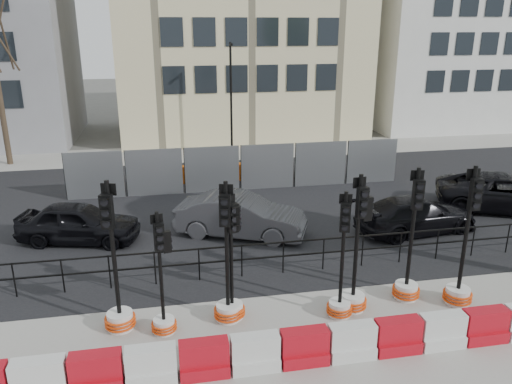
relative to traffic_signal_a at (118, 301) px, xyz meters
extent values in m
plane|color=#51514C|center=(4.42, 0.80, -0.76)|extent=(120.00, 120.00, 0.00)
cube|color=gray|center=(4.42, -2.20, -0.75)|extent=(40.00, 6.00, 0.02)
cube|color=black|center=(4.42, 7.80, -0.74)|extent=(40.00, 14.00, 0.03)
cube|color=gray|center=(4.42, 16.80, -0.75)|extent=(40.00, 4.00, 0.02)
cube|color=silver|center=(21.42, 22.80, 7.24)|extent=(12.00, 9.00, 16.00)
cylinder|color=black|center=(-2.78, 2.00, -0.26)|extent=(0.04, 0.04, 1.00)
cylinder|color=black|center=(-1.58, 2.00, -0.26)|extent=(0.04, 0.04, 1.00)
cylinder|color=black|center=(-0.38, 2.00, -0.26)|extent=(0.04, 0.04, 1.00)
cylinder|color=black|center=(0.82, 2.00, -0.26)|extent=(0.04, 0.04, 1.00)
cylinder|color=black|center=(2.02, 2.00, -0.26)|extent=(0.04, 0.04, 1.00)
cylinder|color=black|center=(3.22, 2.00, -0.26)|extent=(0.04, 0.04, 1.00)
cylinder|color=black|center=(4.42, 2.00, -0.26)|extent=(0.04, 0.04, 1.00)
cylinder|color=black|center=(5.62, 2.00, -0.26)|extent=(0.04, 0.04, 1.00)
cylinder|color=black|center=(6.82, 2.00, -0.26)|extent=(0.04, 0.04, 1.00)
cylinder|color=black|center=(8.02, 2.00, -0.26)|extent=(0.04, 0.04, 1.00)
cylinder|color=black|center=(9.22, 2.00, -0.26)|extent=(0.04, 0.04, 1.00)
cylinder|color=black|center=(10.42, 2.00, -0.26)|extent=(0.04, 0.04, 1.00)
cylinder|color=black|center=(11.62, 2.00, -0.26)|extent=(0.04, 0.04, 1.00)
cube|color=black|center=(4.42, 2.00, 0.22)|extent=(18.00, 0.04, 0.04)
cube|color=black|center=(4.42, 2.00, -0.21)|extent=(18.00, 0.04, 0.04)
cube|color=gray|center=(-1.58, 9.80, 0.24)|extent=(2.30, 0.05, 2.00)
cylinder|color=black|center=(-2.73, 9.80, 0.24)|extent=(0.05, 0.05, 2.00)
cube|color=gray|center=(0.82, 9.80, 0.24)|extent=(2.30, 0.05, 2.00)
cylinder|color=black|center=(-0.33, 9.80, 0.24)|extent=(0.05, 0.05, 2.00)
cube|color=gray|center=(3.22, 9.80, 0.24)|extent=(2.30, 0.05, 2.00)
cylinder|color=black|center=(2.07, 9.80, 0.24)|extent=(0.05, 0.05, 2.00)
cube|color=gray|center=(5.62, 9.80, 0.24)|extent=(2.30, 0.05, 2.00)
cylinder|color=black|center=(4.47, 9.80, 0.24)|extent=(0.05, 0.05, 2.00)
cube|color=gray|center=(8.02, 9.80, 0.24)|extent=(2.30, 0.05, 2.00)
cylinder|color=black|center=(6.87, 9.80, 0.24)|extent=(0.05, 0.05, 2.00)
cube|color=gray|center=(10.42, 9.80, 0.24)|extent=(2.30, 0.05, 2.00)
cylinder|color=black|center=(9.27, 9.80, 0.24)|extent=(0.05, 0.05, 2.00)
cube|color=#E35E0F|center=(0.42, 11.30, -0.36)|extent=(1.00, 0.40, 0.80)
cube|color=#E35E0F|center=(2.42, 11.30, -0.36)|extent=(1.00, 0.40, 0.80)
cube|color=#E35E0F|center=(4.42, 11.30, -0.36)|extent=(1.00, 0.40, 0.80)
cube|color=#E35E0F|center=(6.42, 11.30, -0.36)|extent=(1.00, 0.40, 0.80)
cube|color=#E35E0F|center=(8.42, 11.30, -0.36)|extent=(1.00, 0.40, 0.80)
cylinder|color=black|center=(4.92, 15.80, 2.24)|extent=(0.12, 0.12, 6.00)
cube|color=black|center=(4.92, 15.55, 5.14)|extent=(0.12, 0.50, 0.12)
cylinder|color=#473828|center=(-6.58, 16.30, 2.39)|extent=(0.28, 0.28, 6.30)
cube|color=silver|center=(-1.35, -2.00, -0.21)|extent=(1.00, 0.35, 0.50)
cube|color=red|center=(-0.30, -2.00, -0.61)|extent=(1.00, 0.50, 0.30)
cube|color=red|center=(-0.30, -2.00, -0.21)|extent=(1.00, 0.35, 0.50)
cube|color=silver|center=(0.75, -2.00, -0.61)|extent=(1.00, 0.50, 0.30)
cube|color=silver|center=(0.75, -2.00, -0.21)|extent=(1.00, 0.35, 0.50)
cube|color=red|center=(1.80, -2.00, -0.61)|extent=(1.00, 0.50, 0.30)
cube|color=red|center=(1.80, -2.00, -0.21)|extent=(1.00, 0.35, 0.50)
cube|color=silver|center=(2.85, -2.00, -0.61)|extent=(1.00, 0.50, 0.30)
cube|color=silver|center=(2.85, -2.00, -0.21)|extent=(1.00, 0.35, 0.50)
cube|color=red|center=(3.90, -2.00, -0.61)|extent=(1.00, 0.50, 0.30)
cube|color=red|center=(3.90, -2.00, -0.21)|extent=(1.00, 0.35, 0.50)
cube|color=silver|center=(4.95, -2.00, -0.61)|extent=(1.00, 0.50, 0.30)
cube|color=silver|center=(4.95, -2.00, -0.21)|extent=(1.00, 0.35, 0.50)
cube|color=red|center=(6.00, -2.00, -0.61)|extent=(1.00, 0.50, 0.30)
cube|color=red|center=(6.00, -2.00, -0.21)|extent=(1.00, 0.35, 0.50)
cube|color=silver|center=(7.05, -2.00, -0.61)|extent=(1.00, 0.50, 0.30)
cube|color=silver|center=(7.05, -2.00, -0.21)|extent=(1.00, 0.35, 0.50)
cube|color=red|center=(8.10, -2.00, -0.61)|extent=(1.00, 0.50, 0.30)
cube|color=red|center=(8.10, -2.00, -0.21)|extent=(1.00, 0.35, 0.50)
cylinder|color=white|center=(0.00, 0.02, -0.54)|extent=(0.60, 0.60, 0.44)
torus|color=#D33E0B|center=(0.00, 0.02, -0.62)|extent=(0.72, 0.72, 0.06)
torus|color=#D33E0B|center=(0.00, 0.02, -0.54)|extent=(0.72, 0.72, 0.06)
torus|color=#D33E0B|center=(0.00, 0.02, -0.45)|extent=(0.72, 0.72, 0.06)
cylinder|color=black|center=(0.00, 0.02, 1.24)|extent=(0.10, 0.10, 3.34)
cube|color=black|center=(-0.03, -0.11, 2.25)|extent=(0.30, 0.22, 0.78)
cylinder|color=black|center=(-0.06, -0.20, 2.00)|extent=(0.18, 0.10, 0.17)
cylinder|color=black|center=(-0.06, -0.20, 2.25)|extent=(0.18, 0.10, 0.17)
cylinder|color=black|center=(-0.06, -0.20, 2.49)|extent=(0.18, 0.10, 0.17)
cube|color=black|center=(0.02, 0.08, 2.69)|extent=(0.33, 0.12, 0.27)
cylinder|color=white|center=(1.01, -0.32, -0.58)|extent=(0.49, 0.49, 0.36)
torus|color=#D33E0B|center=(1.01, -0.32, -0.65)|extent=(0.59, 0.59, 0.05)
torus|color=#D33E0B|center=(1.01, -0.32, -0.58)|extent=(0.59, 0.59, 0.05)
torus|color=#D33E0B|center=(1.01, -0.32, -0.50)|extent=(0.59, 0.59, 0.05)
cylinder|color=black|center=(1.01, -0.32, 0.88)|extent=(0.08, 0.08, 2.73)
cube|color=black|center=(1.04, -0.43, 1.70)|extent=(0.24, 0.17, 0.64)
cylinder|color=black|center=(1.05, -0.50, 1.50)|extent=(0.14, 0.07, 0.14)
cylinder|color=black|center=(1.05, -0.50, 1.70)|extent=(0.14, 0.07, 0.14)
cylinder|color=black|center=(1.05, -0.50, 1.90)|extent=(0.14, 0.07, 0.14)
cube|color=black|center=(1.00, -0.27, 2.07)|extent=(0.27, 0.08, 0.22)
cube|color=black|center=(1.19, -0.29, 1.52)|extent=(0.20, 0.15, 0.50)
cylinder|color=white|center=(2.65, -0.01, -0.56)|extent=(0.53, 0.53, 0.39)
torus|color=#D33E0B|center=(2.65, -0.01, -0.64)|extent=(0.64, 0.64, 0.05)
torus|color=#D33E0B|center=(2.65, -0.01, -0.56)|extent=(0.64, 0.64, 0.05)
torus|color=#D33E0B|center=(2.65, -0.01, -0.48)|extent=(0.64, 0.64, 0.05)
cylinder|color=black|center=(2.65, -0.01, 1.02)|extent=(0.09, 0.09, 2.96)
cube|color=black|center=(2.69, -0.13, 1.90)|extent=(0.27, 0.21, 0.69)
cylinder|color=black|center=(2.72, -0.20, 1.69)|extent=(0.16, 0.09, 0.15)
cylinder|color=black|center=(2.72, -0.20, 1.90)|extent=(0.16, 0.09, 0.15)
cylinder|color=black|center=(2.72, -0.20, 2.12)|extent=(0.16, 0.09, 0.15)
cube|color=black|center=(2.63, 0.04, 2.30)|extent=(0.29, 0.12, 0.24)
cylinder|color=white|center=(2.55, -0.08, -0.54)|extent=(0.58, 0.58, 0.43)
torus|color=#D33E0B|center=(2.55, -0.08, -0.63)|extent=(0.69, 0.69, 0.05)
torus|color=#D33E0B|center=(2.55, -0.08, -0.54)|extent=(0.69, 0.69, 0.05)
torus|color=#D33E0B|center=(2.55, -0.08, -0.46)|extent=(0.69, 0.69, 0.05)
cylinder|color=black|center=(2.55, -0.08, 1.17)|extent=(0.10, 0.10, 3.21)
cube|color=black|center=(2.51, -0.20, 2.13)|extent=(0.29, 0.22, 0.75)
cylinder|color=black|center=(2.48, -0.28, 1.89)|extent=(0.17, 0.10, 0.16)
cylinder|color=black|center=(2.48, -0.28, 2.13)|extent=(0.17, 0.10, 0.16)
cylinder|color=black|center=(2.48, -0.28, 2.36)|extent=(0.17, 0.10, 0.16)
cube|color=black|center=(2.56, -0.02, 2.56)|extent=(0.32, 0.12, 0.26)
cube|color=black|center=(2.75, -0.14, 1.91)|extent=(0.24, 0.19, 0.59)
cylinder|color=white|center=(5.25, -0.41, -0.56)|extent=(0.53, 0.53, 0.39)
torus|color=#D33E0B|center=(5.25, -0.41, -0.64)|extent=(0.64, 0.64, 0.05)
torus|color=#D33E0B|center=(5.25, -0.41, -0.56)|extent=(0.64, 0.64, 0.05)
torus|color=#D33E0B|center=(5.25, -0.41, -0.48)|extent=(0.64, 0.64, 0.05)
cylinder|color=black|center=(5.25, -0.41, 1.00)|extent=(0.09, 0.09, 2.94)
cube|color=black|center=(5.22, -0.53, 1.89)|extent=(0.27, 0.20, 0.69)
cylinder|color=black|center=(5.20, -0.60, 1.67)|extent=(0.15, 0.09, 0.15)
cylinder|color=black|center=(5.20, -0.60, 1.89)|extent=(0.15, 0.09, 0.15)
cylinder|color=black|center=(5.20, -0.60, 2.10)|extent=(0.15, 0.09, 0.15)
cube|color=black|center=(5.27, -0.36, 2.28)|extent=(0.29, 0.12, 0.24)
cylinder|color=white|center=(5.68, -0.20, -0.54)|extent=(0.58, 0.58, 0.43)
torus|color=#D33E0B|center=(5.68, -0.20, -0.63)|extent=(0.70, 0.70, 0.05)
torus|color=#D33E0B|center=(5.68, -0.20, -0.54)|extent=(0.70, 0.70, 0.05)
torus|color=#D33E0B|center=(5.68, -0.20, -0.46)|extent=(0.70, 0.70, 0.05)
cylinder|color=black|center=(5.68, -0.20, 1.18)|extent=(0.10, 0.10, 3.23)
cube|color=black|center=(5.69, -0.33, 2.15)|extent=(0.27, 0.17, 0.75)
cylinder|color=black|center=(5.70, -0.42, 1.91)|extent=(0.17, 0.07, 0.16)
cylinder|color=black|center=(5.70, -0.42, 2.15)|extent=(0.17, 0.07, 0.16)
cylinder|color=black|center=(5.70, -0.42, 2.38)|extent=(0.17, 0.07, 0.16)
cube|color=black|center=(5.67, -0.14, 2.58)|extent=(0.32, 0.06, 0.26)
cube|color=black|center=(5.89, -0.19, 1.93)|extent=(0.23, 0.16, 0.59)
cylinder|color=white|center=(7.24, 0.05, -0.54)|extent=(0.58, 0.58, 0.43)
torus|color=#D33E0B|center=(7.24, 0.05, -0.63)|extent=(0.70, 0.70, 0.05)
torus|color=#D33E0B|center=(7.24, 0.05, -0.54)|extent=(0.70, 0.70, 0.05)
torus|color=#D33E0B|center=(7.24, 0.05, -0.46)|extent=(0.70, 0.70, 0.05)
cylinder|color=black|center=(7.24, 0.05, 1.19)|extent=(0.10, 0.10, 3.24)
cube|color=black|center=(7.22, -0.08, 2.16)|extent=(0.28, 0.20, 0.76)
cylinder|color=black|center=(7.20, -0.17, 1.92)|extent=(0.17, 0.08, 0.16)
cylinder|color=black|center=(7.20, -0.17, 2.16)|extent=(0.17, 0.08, 0.16)
cylinder|color=black|center=(7.20, -0.17, 2.40)|extent=(0.17, 0.08, 0.16)
cube|color=black|center=(7.26, 0.11, 2.59)|extent=(0.32, 0.09, 0.26)
cylinder|color=white|center=(8.42, -0.43, -0.54)|extent=(0.60, 0.60, 0.45)
torus|color=#D33E0B|center=(8.42, -0.43, -0.62)|extent=(0.73, 0.73, 0.06)
torus|color=#D33E0B|center=(8.42, -0.43, -0.54)|extent=(0.73, 0.73, 0.06)
torus|color=#D33E0B|center=(8.42, -0.43, -0.45)|extent=(0.73, 0.73, 0.06)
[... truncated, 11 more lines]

